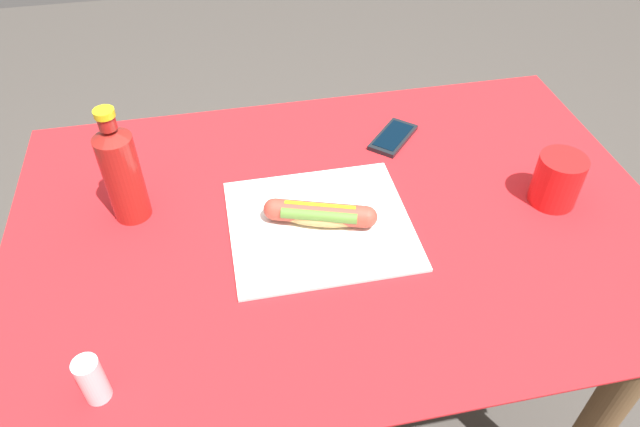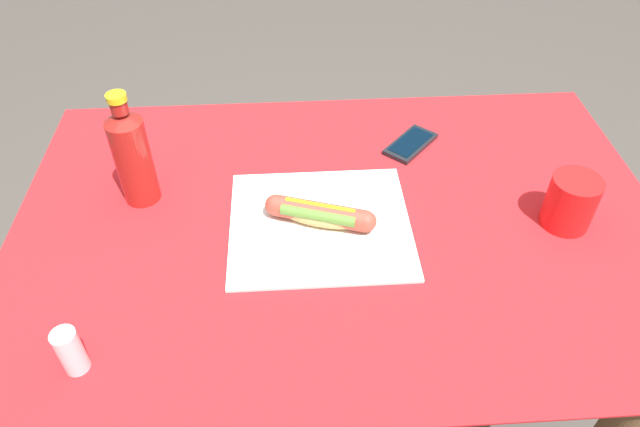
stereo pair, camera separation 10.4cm
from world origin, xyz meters
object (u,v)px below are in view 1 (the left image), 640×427
object	(u,v)px
hot_dog	(320,214)
soda_bottle	(122,172)
drinking_cup	(557,180)
cell_phone	(393,137)
salt_shaker	(92,380)

from	to	relation	value
hot_dog	soda_bottle	bearing A→B (deg)	-16.88
soda_bottle	drinking_cup	distance (m)	0.80
hot_dog	cell_phone	world-z (taller)	hot_dog
soda_bottle	drinking_cup	bearing A→B (deg)	171.28
soda_bottle	cell_phone	bearing A→B (deg)	-166.53
salt_shaker	drinking_cup	bearing A→B (deg)	-162.83
hot_dog	cell_phone	size ratio (longest dim) A/B	1.48
cell_phone	drinking_cup	world-z (taller)	drinking_cup
hot_dog	soda_bottle	size ratio (longest dim) A/B	0.87
soda_bottle	drinking_cup	xyz separation A→B (m)	(-0.79, 0.12, -0.05)
drinking_cup	salt_shaker	xyz separation A→B (m)	(0.82, 0.25, -0.01)
hot_dog	drinking_cup	size ratio (longest dim) A/B	1.98
salt_shaker	soda_bottle	bearing A→B (deg)	-95.49
hot_dog	salt_shaker	size ratio (longest dim) A/B	2.48
hot_dog	soda_bottle	distance (m)	0.36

